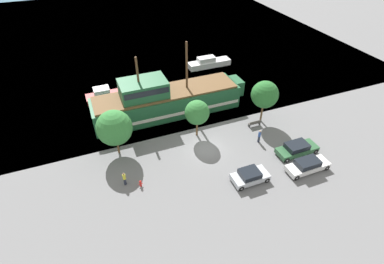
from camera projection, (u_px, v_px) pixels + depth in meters
ground_plane at (206, 148)px, 35.63m from camera, size 160.00×160.00×0.00m
water_surface at (127, 30)px, 67.89m from camera, size 80.00×80.00×0.00m
pirate_ship at (165, 100)px, 40.26m from camera, size 21.11×4.97×9.66m
moored_boat_dockside at (105, 95)px, 43.86m from camera, size 5.52×2.20×1.91m
moored_boat_outer at (209, 63)px, 52.58m from camera, size 7.59×1.96×1.81m
parked_car_curb_front at (250, 176)px, 31.06m from camera, size 3.88×1.98×1.36m
parked_car_curb_mid at (308, 165)px, 32.27m from camera, size 4.87×1.80×1.43m
parked_car_curb_rear at (297, 149)px, 34.42m from camera, size 4.90×1.97×1.43m
fire_hydrant at (141, 183)px, 30.61m from camera, size 0.42×0.25×0.76m
bench_promenade_east at (255, 123)px, 38.80m from camera, size 1.66×0.45×0.85m
pedestrian_walking_near at (124, 179)px, 30.54m from camera, size 0.32×0.32×1.65m
pedestrian_walking_far at (259, 136)px, 35.96m from camera, size 0.32×0.32×1.73m
tree_row_east at (114, 128)px, 32.71m from camera, size 3.99×3.99×5.63m
tree_row_mideast at (197, 113)px, 35.49m from camera, size 2.98×2.98×4.89m
tree_row_midwest at (265, 95)px, 37.56m from camera, size 3.46×3.46×5.74m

